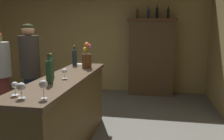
# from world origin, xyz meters

# --- Properties ---
(wall_back) EXTENTS (5.58, 0.12, 2.66)m
(wall_back) POSITION_xyz_m (0.00, 3.01, 1.33)
(wall_back) COLOR #A68D53
(wall_back) RESTS_ON ground
(bar_counter) EXTENTS (0.55, 2.30, 1.01)m
(bar_counter) POSITION_xyz_m (0.32, -0.16, 0.51)
(bar_counter) COLOR brown
(bar_counter) RESTS_ON ground
(display_cabinet) EXTENTS (1.14, 0.39, 1.84)m
(display_cabinet) POSITION_xyz_m (1.39, 2.73, 0.95)
(display_cabinet) COLOR #4C3922
(display_cabinet) RESTS_ON ground
(wine_bottle_malbec) EXTENTS (0.08, 0.08, 0.34)m
(wine_bottle_malbec) POSITION_xyz_m (0.15, 0.72, 1.16)
(wine_bottle_malbec) COLOR #1F2B30
(wine_bottle_malbec) RESTS_ON bar_counter
(wine_bottle_riesling) EXTENTS (0.08, 0.08, 0.34)m
(wine_bottle_riesling) POSITION_xyz_m (0.29, -0.54, 1.16)
(wine_bottle_riesling) COLOR #264C2F
(wine_bottle_riesling) RESTS_ON bar_counter
(wine_bottle_merlot) EXTENTS (0.07, 0.07, 0.31)m
(wine_bottle_merlot) POSITION_xyz_m (0.19, -0.27, 1.15)
(wine_bottle_merlot) COLOR #224927
(wine_bottle_merlot) RESTS_ON bar_counter
(wine_glass_front) EXTENTS (0.08, 0.08, 0.14)m
(wine_glass_front) POSITION_xyz_m (0.29, -1.10, 1.11)
(wine_glass_front) COLOR white
(wine_glass_front) RESTS_ON bar_counter
(wine_glass_mid) EXTENTS (0.07, 0.07, 0.13)m
(wine_glass_mid) POSITION_xyz_m (0.18, -1.02, 1.10)
(wine_glass_mid) COLOR white
(wine_glass_mid) RESTS_ON bar_counter
(wine_glass_rear) EXTENTS (0.07, 0.07, 0.13)m
(wine_glass_rear) POSITION_xyz_m (0.36, -0.26, 1.10)
(wine_glass_rear) COLOR white
(wine_glass_rear) RESTS_ON bar_counter
(wine_glass_spare) EXTENTS (0.08, 0.08, 0.17)m
(wine_glass_spare) POSITION_xyz_m (0.49, -1.07, 1.13)
(wine_glass_spare) COLOR white
(wine_glass_spare) RESTS_ON bar_counter
(flower_arrangement) EXTENTS (0.15, 0.15, 0.40)m
(flower_arrangement) POSITION_xyz_m (0.41, 0.54, 1.16)
(flower_arrangement) COLOR #543119
(flower_arrangement) RESTS_ON bar_counter
(cheese_plate) EXTENTS (0.16, 0.16, 0.01)m
(cheese_plate) POSITION_xyz_m (0.19, 0.85, 1.01)
(cheese_plate) COLOR white
(cheese_plate) RESTS_ON bar_counter
(display_bottle_left) EXTENTS (0.06, 0.06, 0.29)m
(display_bottle_left) POSITION_xyz_m (1.03, 2.73, 1.96)
(display_bottle_left) COLOR #442D11
(display_bottle_left) RESTS_ON display_cabinet
(display_bottle_midleft) EXTENTS (0.07, 0.07, 0.29)m
(display_bottle_midleft) POSITION_xyz_m (1.29, 2.73, 1.96)
(display_bottle_midleft) COLOR #1B2B3D
(display_bottle_midleft) RESTS_ON display_cabinet
(display_bottle_center) EXTENTS (0.06, 0.06, 0.31)m
(display_bottle_center) POSITION_xyz_m (1.49, 2.73, 1.98)
(display_bottle_center) COLOR black
(display_bottle_center) RESTS_ON display_cabinet
(display_bottle_midright) EXTENTS (0.07, 0.07, 0.29)m
(display_bottle_midright) POSITION_xyz_m (1.74, 2.73, 1.97)
(display_bottle_midright) COLOR black
(display_bottle_midright) RESTS_ON display_cabinet
(patron_in_navy) EXTENTS (0.37, 0.37, 1.56)m
(patron_in_navy) POSITION_xyz_m (-1.15, 0.59, 0.85)
(patron_in_navy) COLOR maroon
(patron_in_navy) RESTS_ON ground
(patron_in_grey) EXTENTS (0.31, 0.31, 1.69)m
(patron_in_grey) POSITION_xyz_m (-0.45, 0.36, 0.94)
(patron_in_grey) COLOR #1B2448
(patron_in_grey) RESTS_ON ground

